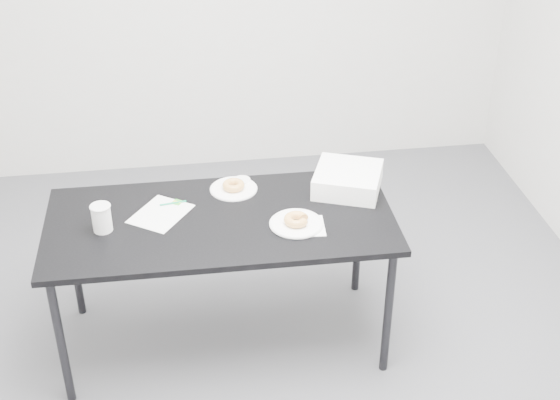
{
  "coord_description": "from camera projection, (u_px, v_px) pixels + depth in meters",
  "views": [
    {
      "loc": [
        -0.29,
        -2.98,
        2.74
      ],
      "look_at": [
        0.15,
        0.02,
        0.87
      ],
      "focal_mm": 50.0,
      "sensor_mm": 36.0,
      "label": 1
    }
  ],
  "objects": [
    {
      "name": "pen",
      "position": [
        173.0,
        203.0,
        3.76
      ],
      "size": [
        0.13,
        0.03,
        0.01
      ],
      "primitive_type": "cylinder",
      "rotation": [
        0.0,
        1.57,
        0.15
      ],
      "color": "#0B8356",
      "rests_on": "scorecard"
    },
    {
      "name": "plate_far",
      "position": [
        234.0,
        189.0,
        3.88
      ],
      "size": [
        0.24,
        0.24,
        0.01
      ],
      "primitive_type": "cylinder",
      "color": "white",
      "rests_on": "table"
    },
    {
      "name": "coffee_cup",
      "position": [
        102.0,
        218.0,
        3.54
      ],
      "size": [
        0.09,
        0.09,
        0.13
      ],
      "primitive_type": "cylinder",
      "color": "silver",
      "rests_on": "table"
    },
    {
      "name": "floor",
      "position": [
        252.0,
        348.0,
        3.99
      ],
      "size": [
        4.0,
        4.0,
        0.0
      ],
      "primitive_type": "plane",
      "color": "#4F4F54",
      "rests_on": "ground"
    },
    {
      "name": "cup_lid",
      "position": [
        242.0,
        180.0,
        3.95
      ],
      "size": [
        0.09,
        0.09,
        0.01
      ],
      "primitive_type": "cylinder",
      "color": "white",
      "rests_on": "table"
    },
    {
      "name": "logo_patch",
      "position": [
        177.0,
        202.0,
        3.78
      ],
      "size": [
        0.06,
        0.06,
        0.0
      ],
      "primitive_type": "cube",
      "rotation": [
        0.0,
        0.0,
        -0.6
      ],
      "color": "green",
      "rests_on": "scorecard"
    },
    {
      "name": "napkin",
      "position": [
        305.0,
        226.0,
        3.6
      ],
      "size": [
        0.19,
        0.19,
        0.0
      ],
      "primitive_type": "cube",
      "rotation": [
        0.0,
        0.0,
        -0.07
      ],
      "color": "white",
      "rests_on": "table"
    },
    {
      "name": "table",
      "position": [
        221.0,
        228.0,
        3.69
      ],
      "size": [
        1.64,
        0.78,
        0.75
      ],
      "rotation": [
        0.0,
        0.0,
        -0.01
      ],
      "color": "black",
      "rests_on": "floor"
    },
    {
      "name": "donut_near",
      "position": [
        296.0,
        220.0,
        3.6
      ],
      "size": [
        0.14,
        0.14,
        0.04
      ],
      "primitive_type": "torus",
      "rotation": [
        0.0,
        0.0,
        -0.21
      ],
      "color": "#BC883B",
      "rests_on": "plate_near"
    },
    {
      "name": "plate_near",
      "position": [
        296.0,
        224.0,
        3.61
      ],
      "size": [
        0.25,
        0.25,
        0.01
      ],
      "primitive_type": "cylinder",
      "color": "white",
      "rests_on": "napkin"
    },
    {
      "name": "donut_far",
      "position": [
        233.0,
        185.0,
        3.87
      ],
      "size": [
        0.12,
        0.12,
        0.04
      ],
      "primitive_type": "torus",
      "rotation": [
        0.0,
        0.0,
        -0.06
      ],
      "color": "#BC883B",
      "rests_on": "plate_far"
    },
    {
      "name": "scorecard",
      "position": [
        161.0,
        214.0,
        3.69
      ],
      "size": [
        0.34,
        0.35,
        0.0
      ],
      "primitive_type": "cube",
      "rotation": [
        0.0,
        0.0,
        -0.6
      ],
      "color": "white",
      "rests_on": "table"
    },
    {
      "name": "bakery_box",
      "position": [
        348.0,
        180.0,
        3.86
      ],
      "size": [
        0.41,
        0.41,
        0.11
      ],
      "primitive_type": "cube",
      "rotation": [
        0.0,
        0.0,
        -0.37
      ],
      "color": "white",
      "rests_on": "table"
    }
  ]
}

